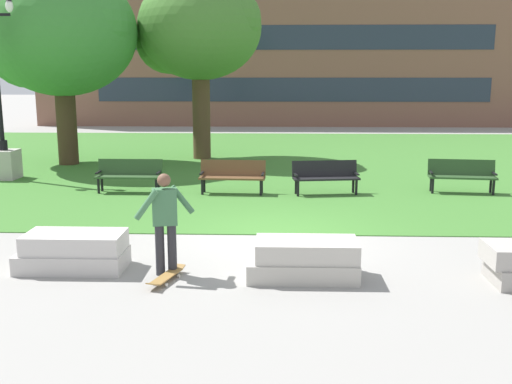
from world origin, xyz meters
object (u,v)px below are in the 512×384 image
object	(u,v)px
person_skateboarder	(165,218)
concrete_block_left	(304,260)
park_bench_far_left	(129,173)
lamp_post_right	(3,144)
skateboard	(166,276)
park_bench_near_right	(325,175)
park_bench_far_right	(462,174)
concrete_block_center	(74,252)
park_bench_near_left	(233,175)

from	to	relation	value
person_skateboarder	concrete_block_left	bearing A→B (deg)	-2.17
park_bench_far_left	lamp_post_right	bearing A→B (deg)	156.46
concrete_block_left	lamp_post_right	xyz separation A→B (m)	(-8.92, 8.73, 0.80)
skateboard	park_bench_near_right	bearing A→B (deg)	66.03
concrete_block_left	park_bench_far_right	size ratio (longest dim) A/B	0.97
concrete_block_center	person_skateboarder	bearing A→B (deg)	-7.68
skateboard	lamp_post_right	world-z (taller)	lamp_post_right
park_bench_far_right	lamp_post_right	size ratio (longest dim) A/B	0.34
concrete_block_left	concrete_block_center	bearing A→B (deg)	175.53
person_skateboarder	park_bench_near_right	world-z (taller)	person_skateboarder
park_bench_near_right	person_skateboarder	bearing A→B (deg)	-115.43
concrete_block_center	park_bench_near_left	xyz separation A→B (m)	(2.25, 6.44, 0.23)
concrete_block_center	person_skateboarder	size ratio (longest dim) A/B	1.05
concrete_block_left	skateboard	size ratio (longest dim) A/B	1.74
skateboard	park_bench_near_right	distance (m)	7.67
concrete_block_center	park_bench_near_left	world-z (taller)	park_bench_near_left
concrete_block_center	park_bench_far_right	xyz separation A→B (m)	(8.57, 6.75, 0.23)
park_bench_far_right	person_skateboarder	bearing A→B (deg)	-134.87
park_bench_near_right	park_bench_far_left	bearing A→B (deg)	179.22
park_bench_near_right	park_bench_far_left	distance (m)	5.42
person_skateboarder	park_bench_near_left	world-z (taller)	person_skateboarder
park_bench_far_left	lamp_post_right	distance (m)	4.82
park_bench_near_left	park_bench_far_right	size ratio (longest dim) A/B	0.99
concrete_block_center	park_bench_near_left	distance (m)	6.83
park_bench_far_left	concrete_block_center	bearing A→B (deg)	-84.56
concrete_block_center	park_bench_far_right	size ratio (longest dim) A/B	0.97
person_skateboarder	park_bench_far_right	distance (m)	9.85
park_bench_near_left	park_bench_far_right	xyz separation A→B (m)	(6.32, 0.32, 0.00)
concrete_block_left	person_skateboarder	xyz separation A→B (m)	(-2.29, 0.09, 0.66)
skateboard	park_bench_far_right	size ratio (longest dim) A/B	0.56
concrete_block_left	park_bench_near_left	world-z (taller)	park_bench_near_left
lamp_post_right	park_bench_far_right	bearing A→B (deg)	-7.00
park_bench_far_right	lamp_post_right	world-z (taller)	lamp_post_right
person_skateboarder	park_bench_far_left	size ratio (longest dim) A/B	0.95
concrete_block_left	person_skateboarder	distance (m)	2.38
concrete_block_left	park_bench_far_right	world-z (taller)	park_bench_far_right
concrete_block_center	person_skateboarder	distance (m)	1.77
park_bench_near_right	skateboard	bearing A→B (deg)	-113.97
concrete_block_left	park_bench_far_right	bearing A→B (deg)	56.61
park_bench_near_left	lamp_post_right	xyz separation A→B (m)	(-7.26, 1.98, 0.57)
park_bench_near_right	concrete_block_center	bearing A→B (deg)	-126.68
park_bench_near_left	park_bench_far_left	bearing A→B (deg)	178.56
skateboard	park_bench_far_left	distance (m)	7.45
concrete_block_center	person_skateboarder	xyz separation A→B (m)	(1.63, -0.22, 0.66)
park_bench_near_left	park_bench_near_right	distance (m)	2.54
lamp_post_right	park_bench_far_left	bearing A→B (deg)	-23.54
concrete_block_left	park_bench_near_right	distance (m)	6.80
person_skateboarder	skateboard	xyz separation A→B (m)	(0.06, -0.33, -0.88)
person_skateboarder	lamp_post_right	size ratio (longest dim) A/B	0.31
park_bench_near_right	park_bench_far_right	size ratio (longest dim) A/B	1.01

